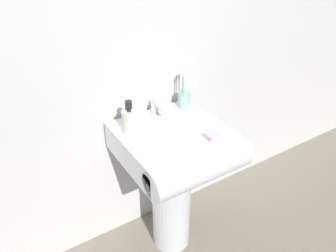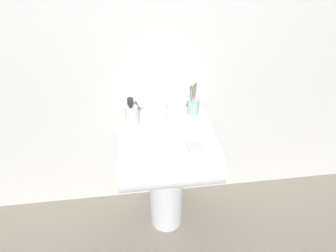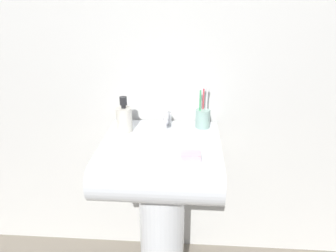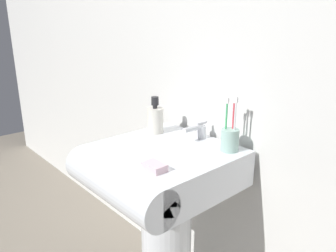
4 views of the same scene
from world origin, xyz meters
name	(u,v)px [view 2 (image 2 of 4)]	position (x,y,z in m)	size (l,w,h in m)	color
ground_plane	(166,218)	(0.00, 0.00, 0.00)	(6.00, 6.00, 0.00)	gray
wall_back	(159,32)	(0.00, 0.27, 1.20)	(5.00, 0.05, 2.40)	silver
sink_pedestal	(166,189)	(0.00, 0.00, 0.31)	(0.21, 0.21, 0.63)	white
sink_basin	(167,148)	(0.00, -0.05, 0.70)	(0.50, 0.53, 0.14)	white
faucet	(165,108)	(0.01, 0.17, 0.81)	(0.04, 0.13, 0.07)	silver
toothbrush_cup	(193,106)	(0.18, 0.16, 0.82)	(0.07, 0.07, 0.21)	#99BFB2
soap_bottle	(132,115)	(-0.17, 0.09, 0.83)	(0.07, 0.07, 0.16)	silver
bar_soap	(195,148)	(0.12, -0.16, 0.78)	(0.08, 0.05, 0.02)	silver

